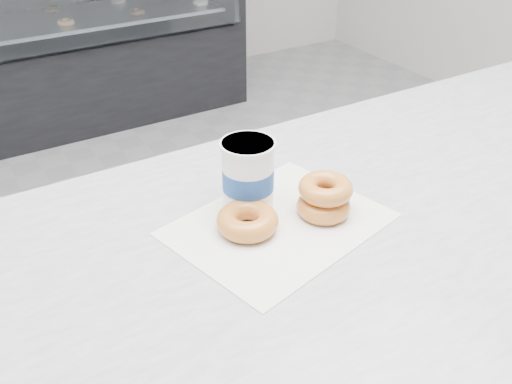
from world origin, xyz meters
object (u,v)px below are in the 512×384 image
Objects in this scene: display_case at (25,41)px; donut_single at (247,221)px; coffee_cup at (248,175)px; donut_stack at (324,197)px.

display_case is 2.70m from donut_single.
donut_single is at bearing -92.96° from display_case.
coffee_cup is at bearing -92.19° from display_case.
coffee_cup reaches higher than donut_single.
display_case is at bearing 87.04° from donut_single.
donut_single is 0.14m from donut_stack.
display_case is 19.09× the size of coffee_cup.
display_case reaches higher than donut_stack.
donut_stack is at bearing -10.89° from donut_single.
donut_single is at bearing 169.11° from donut_stack.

